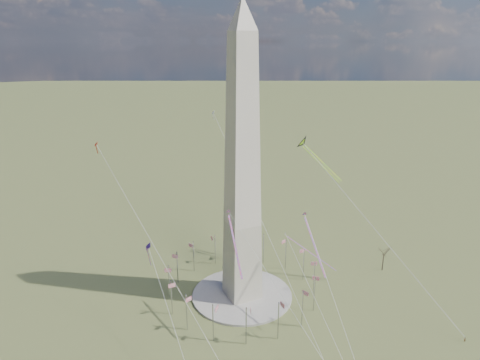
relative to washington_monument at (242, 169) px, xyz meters
name	(u,v)px	position (x,y,z in m)	size (l,w,h in m)	color
ground	(242,296)	(0.00, 0.00, -47.95)	(2000.00, 2000.00, 0.00)	#4D592C
plaza	(242,295)	(0.00, 0.00, -47.55)	(36.00, 36.00, 0.80)	#A6A298
washington_monument	(242,169)	(0.00, 0.00, 0.00)	(15.56, 15.56, 100.00)	beige
flagpole_ring	(242,278)	(0.00, 0.00, -40.68)	(54.40, 54.40, 13.00)	#B6B7BD
tree_near	(384,253)	(59.06, -7.25, -40.13)	(6.27, 6.27, 10.98)	#4A3D2C
person_east	(465,339)	(51.46, -51.32, -47.16)	(0.58, 0.38, 1.60)	gray
kite_delta_black	(305,145)	(33.75, 14.65, 1.60)	(12.62, 18.85, 15.72)	black
kite_diamond_purple	(148,249)	(-31.76, 3.77, -24.11)	(1.84, 2.84, 8.68)	navy
kite_streamer_left	(312,236)	(15.68, -18.70, -19.20)	(5.48, 19.62, 13.63)	red
kite_streamer_mid	(233,235)	(-8.73, -11.82, -16.82)	(5.53, 20.04, 13.91)	red
kite_streamer_right	(303,247)	(27.39, 2.81, -35.56)	(16.67, 14.09, 14.15)	red
kite_small_red	(96,145)	(-41.19, 34.53, 4.68)	(1.27, 1.99, 4.41)	red
kite_small_white	(213,113)	(8.10, 45.88, 11.08)	(1.31, 1.88, 3.94)	white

